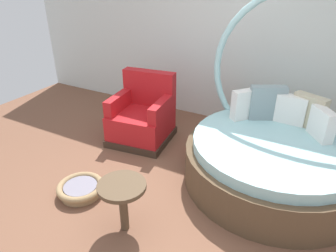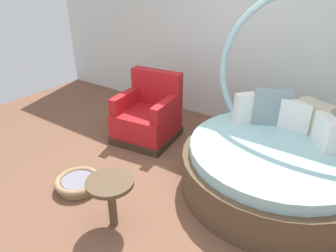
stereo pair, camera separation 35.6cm
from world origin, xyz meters
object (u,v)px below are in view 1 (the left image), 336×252
object	(u,v)px
pet_basket	(81,188)
red_armchair	(143,118)
round_daybed	(276,149)
side_table	(122,193)

from	to	relation	value
pet_basket	red_armchair	bearing A→B (deg)	93.26
red_armchair	pet_basket	xyz separation A→B (m)	(0.08, -1.38, -0.26)
round_daybed	pet_basket	distance (m)	2.23
round_daybed	red_armchair	distance (m)	1.85
red_armchair	side_table	xyz separation A→B (m)	(0.80, -1.56, 0.10)
red_armchair	pet_basket	size ratio (longest dim) A/B	1.84
side_table	red_armchair	bearing A→B (deg)	117.09
red_armchair	side_table	distance (m)	1.75
side_table	pet_basket	bearing A→B (deg)	166.30
red_armchair	pet_basket	world-z (taller)	red_armchair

